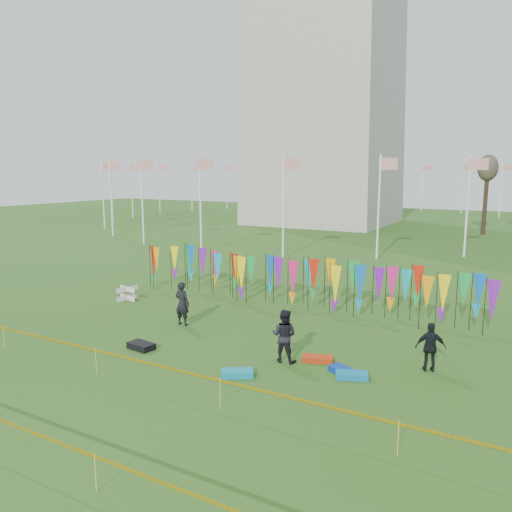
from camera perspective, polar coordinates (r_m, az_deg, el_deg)
The scene contains 14 objects.
ground at distance 18.90m, azimuth -6.91°, elevation -11.36°, with size 160.00×160.00×0.00m, color #2B4E16.
flagpole_ring at distance 66.89m, azimuth 7.84°, elevation 7.23°, with size 57.40×56.16×8.00m.
banner_row at distance 24.95m, azimuth 4.43°, elevation -2.23°, with size 18.64×0.64×2.51m.
caution_tape_near at distance 16.69m, azimuth -13.57°, elevation -11.62°, with size 26.00×0.02×0.90m.
caution_tape_far at distance 14.02m, azimuth -26.80°, elevation -16.69°, with size 26.00×0.02×0.90m.
box_kite at distance 27.34m, azimuth -14.50°, elevation -4.15°, with size 0.67×0.67×0.75m.
person_left at distance 22.40m, azimuth -8.44°, elevation -5.38°, with size 0.72×0.52×1.97m, color black.
person_mid at distance 18.06m, azimuth 3.23°, elevation -9.07°, with size 0.94×0.58×1.92m, color black.
person_right at distance 18.23m, azimuth 19.32°, elevation -9.80°, with size 1.00×0.57×1.71m, color black.
kite_bag_turquoise at distance 17.10m, azimuth -2.16°, elevation -13.23°, with size 1.07×0.53×0.21m, color #0B92B3.
kite_bag_blue at distance 17.54m, azimuth 9.87°, elevation -12.81°, with size 0.95×0.50×0.20m, color #0A35A5.
kite_bag_red at distance 18.44m, azimuth 7.05°, elevation -11.59°, with size 1.08×0.49×0.20m, color red.
kite_bag_black at distance 20.00m, azimuth -12.98°, elevation -9.98°, with size 1.04×0.60×0.24m, color black.
kite_bag_teal at distance 17.24m, azimuth 10.89°, elevation -13.24°, with size 1.04×0.50×0.20m, color #0D7CB6.
Camera 1 is at (10.51, -14.17, 6.77)m, focal length 35.00 mm.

